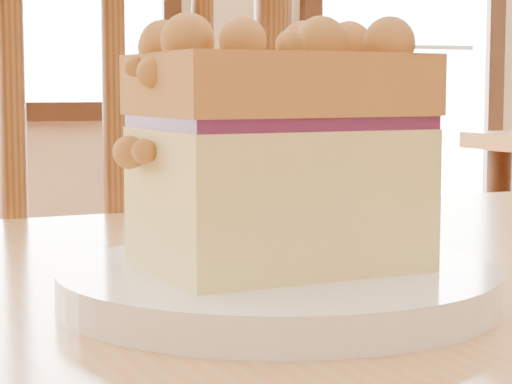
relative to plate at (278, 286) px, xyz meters
The scene contains 3 objects.
entry_door 4.35m from the plate, 58.95° to the left, with size 1.08×0.06×2.29m.
plate is the anchor object (origin of this frame).
cake_slice 0.07m from the plate, 104.94° to the left, with size 0.15×0.11×0.12m.
Camera 1 is at (-0.13, -0.19, 0.86)m, focal length 70.00 mm.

